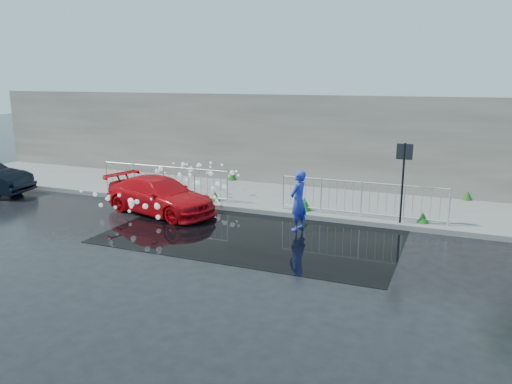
% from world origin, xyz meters
% --- Properties ---
extents(ground, '(90.00, 90.00, 0.00)m').
position_xyz_m(ground, '(0.00, 0.00, 0.00)').
color(ground, black).
rests_on(ground, ground).
extents(pavement, '(30.00, 4.00, 0.15)m').
position_xyz_m(pavement, '(0.00, 5.00, 0.07)').
color(pavement, gray).
rests_on(pavement, ground).
extents(curb, '(30.00, 0.25, 0.16)m').
position_xyz_m(curb, '(0.00, 3.00, 0.08)').
color(curb, gray).
rests_on(curb, ground).
extents(retaining_wall, '(30.00, 0.60, 3.50)m').
position_xyz_m(retaining_wall, '(0.00, 7.20, 1.90)').
color(retaining_wall, '#5F5950').
rests_on(retaining_wall, pavement).
extents(puddle, '(8.00, 5.00, 0.01)m').
position_xyz_m(puddle, '(0.50, 1.00, 0.01)').
color(puddle, black).
rests_on(puddle, ground).
extents(sign_post, '(0.45, 0.06, 2.50)m').
position_xyz_m(sign_post, '(4.20, 3.10, 1.72)').
color(sign_post, black).
rests_on(sign_post, ground).
extents(railing_left, '(5.05, 0.05, 1.10)m').
position_xyz_m(railing_left, '(-4.00, 3.35, 0.74)').
color(railing_left, silver).
rests_on(railing_left, pavement).
extents(railing_right, '(5.05, 0.05, 1.10)m').
position_xyz_m(railing_right, '(3.00, 3.35, 0.74)').
color(railing_right, silver).
rests_on(railing_right, pavement).
extents(weeds, '(12.17, 3.93, 0.43)m').
position_xyz_m(weeds, '(-0.38, 4.48, 0.34)').
color(weeds, '#155118').
rests_on(weeds, pavement).
extents(water_spray, '(3.57, 5.74, 1.02)m').
position_xyz_m(water_spray, '(-3.19, 2.77, 0.71)').
color(water_spray, white).
rests_on(water_spray, ground).
extents(red_car, '(4.28, 2.53, 1.16)m').
position_xyz_m(red_car, '(-3.17, 1.83, 0.58)').
color(red_car, red).
rests_on(red_car, ground).
extents(person, '(0.54, 0.71, 1.74)m').
position_xyz_m(person, '(1.50, 1.80, 0.87)').
color(person, '#2737C3').
rests_on(person, ground).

